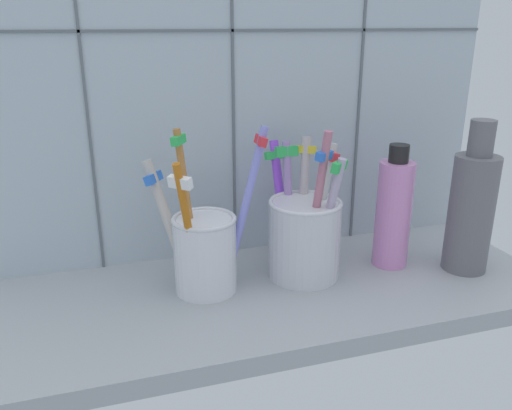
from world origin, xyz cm
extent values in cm
cube|color=#9EA3A8|center=(0.00, 0.00, 1.00)|extent=(64.00, 22.00, 2.00)
cube|color=#B2C1CC|center=(0.00, 12.00, 22.50)|extent=(64.00, 2.00, 45.00)
cube|color=slate|center=(-16.00, 10.90, 22.50)|extent=(0.30, 0.20, 45.00)
cube|color=slate|center=(0.00, 10.90, 22.50)|extent=(0.30, 0.20, 45.00)
cube|color=slate|center=(16.00, 10.90, 22.50)|extent=(0.30, 0.20, 45.00)
cube|color=slate|center=(0.00, 10.90, 28.26)|extent=(64.00, 0.20, 0.30)
cylinder|color=white|center=(-5.59, 2.12, 6.03)|extent=(6.57, 6.57, 8.06)
torus|color=silver|center=(-5.59, 2.12, 10.06)|extent=(6.74, 6.74, 0.50)
cylinder|color=#8B8FEF|center=(-1.14, 2.34, 10.82)|extent=(5.09, 0.98, 17.04)
cube|color=#E5333F|center=(0.56, 2.29, 17.81)|extent=(0.95, 2.40, 1.06)
cylinder|color=#B9773A|center=(-7.02, 2.90, 10.85)|extent=(2.47, 1.88, 16.97)
cube|color=green|center=(-7.63, 3.27, 18.20)|extent=(1.88, 2.34, 0.96)
cylinder|color=beige|center=(-8.92, 3.70, 9.17)|extent=(5.05, 3.93, 13.87)
cube|color=blue|center=(-10.17, 4.56, 14.15)|extent=(2.28, 2.67, 1.13)
cylinder|color=#C26816|center=(-7.52, 0.04, 9.68)|extent=(3.23, 3.21, 14.72)
cube|color=white|center=(-8.27, -0.70, 15.06)|extent=(2.34, 2.35, 1.22)
cylinder|color=silver|center=(5.59, 2.12, 6.35)|extent=(7.95, 7.95, 8.71)
torus|color=silver|center=(5.59, 2.12, 10.71)|extent=(8.05, 8.05, 0.50)
cylinder|color=#A885CC|center=(4.82, 5.18, 9.51)|extent=(0.95, 3.26, 14.37)
cube|color=green|center=(4.80, 6.12, 15.50)|extent=(2.57, 1.00, 1.26)
cylinder|color=#B9AAC9|center=(7.27, 0.14, 9.27)|extent=(2.99, 3.24, 13.92)
cube|color=green|center=(8.00, -0.69, 15.31)|extent=(2.49, 2.34, 1.19)
cylinder|color=#A24BF9|center=(4.35, 6.47, 9.32)|extent=(1.50, 5.53, 14.16)
cube|color=green|center=(4.21, 8.10, 14.64)|extent=(2.59, 1.21, 1.09)
cylinder|color=silver|center=(7.61, 2.70, 9.61)|extent=(3.83, 1.62, 14.61)
cube|color=#E5333F|center=(8.66, 2.89, 15.46)|extent=(1.30, 2.48, 1.05)
cylinder|color=#BB7086|center=(6.21, 0.56, 10.67)|extent=(2.32, 3.10, 16.65)
cube|color=blue|center=(6.58, -0.06, 16.34)|extent=(2.21, 1.83, 0.98)
cylinder|color=beige|center=(6.53, 5.04, 9.71)|extent=(2.72, 3.68, 14.81)
cube|color=yellow|center=(7.03, 5.92, 15.62)|extent=(2.48, 1.98, 0.94)
cylinder|color=slate|center=(24.11, -1.72, 8.71)|extent=(4.95, 4.95, 13.42)
cylinder|color=slate|center=(24.11, -1.72, 17.39)|extent=(2.69, 2.69, 3.94)
cylinder|color=#D989CD|center=(16.49, 1.91, 8.20)|extent=(4.05, 4.05, 12.41)
cylinder|color=black|center=(16.49, 1.91, 15.41)|extent=(2.23, 2.23, 2.00)
camera|label=1|loc=(-15.13, -46.98, 29.16)|focal=36.48mm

